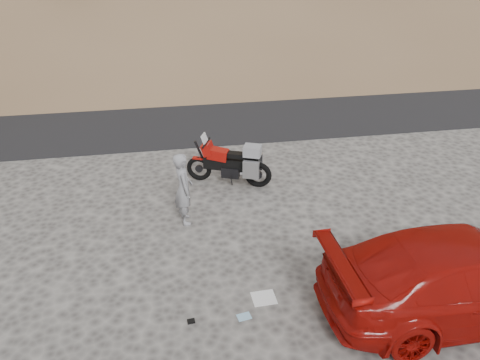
# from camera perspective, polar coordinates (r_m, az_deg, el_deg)

# --- Properties ---
(ground) EXTENTS (140.00, 140.00, 0.00)m
(ground) POSITION_cam_1_polar(r_m,az_deg,el_deg) (10.63, -5.02, -8.52)
(ground) COLOR #45423F
(ground) RESTS_ON ground
(road) EXTENTS (120.00, 7.00, 0.05)m
(road) POSITION_cam_1_polar(r_m,az_deg,el_deg) (18.62, -7.62, 8.22)
(road) COLOR black
(road) RESTS_ON ground
(motorcycle) EXTENTS (2.31, 1.23, 1.45)m
(motorcycle) POSITION_cam_1_polar(r_m,az_deg,el_deg) (12.91, -0.94, 2.00)
(motorcycle) COLOR black
(motorcycle) RESTS_ON ground
(man) EXTENTS (0.51, 0.71, 1.83)m
(man) POSITION_cam_1_polar(r_m,az_deg,el_deg) (11.64, -6.65, -4.95)
(man) COLOR gray
(man) RESTS_ON ground
(red_car) EXTENTS (5.45, 2.30, 1.57)m
(red_car) POSITION_cam_1_polar(r_m,az_deg,el_deg) (10.12, 24.96, -13.87)
(red_car) COLOR #970D08
(red_car) RESTS_ON ground
(gear_white_cloth) EXTENTS (0.47, 0.42, 0.02)m
(gear_white_cloth) POSITION_cam_1_polar(r_m,az_deg,el_deg) (9.41, 2.92, -14.17)
(gear_white_cloth) COLOR white
(gear_white_cloth) RESTS_ON ground
(gear_bottle) EXTENTS (0.08, 0.08, 0.19)m
(gear_bottle) POSITION_cam_1_polar(r_m,az_deg,el_deg) (9.79, 10.18, -12.00)
(gear_bottle) COLOR #1B38A4
(gear_bottle) RESTS_ON ground
(gear_funnel) EXTENTS (0.13, 0.13, 0.16)m
(gear_funnel) POSITION_cam_1_polar(r_m,az_deg,el_deg) (10.29, 13.70, -10.25)
(gear_funnel) COLOR red
(gear_funnel) RESTS_ON ground
(gear_glove_a) EXTENTS (0.15, 0.11, 0.04)m
(gear_glove_a) POSITION_cam_1_polar(r_m,az_deg,el_deg) (8.99, -5.98, -16.75)
(gear_glove_a) COLOR black
(gear_glove_a) RESTS_ON ground
(gear_blue_cloth) EXTENTS (0.28, 0.23, 0.01)m
(gear_blue_cloth) POSITION_cam_1_polar(r_m,az_deg,el_deg) (9.05, 0.49, -16.32)
(gear_blue_cloth) COLOR #8DBCDA
(gear_blue_cloth) RESTS_ON ground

